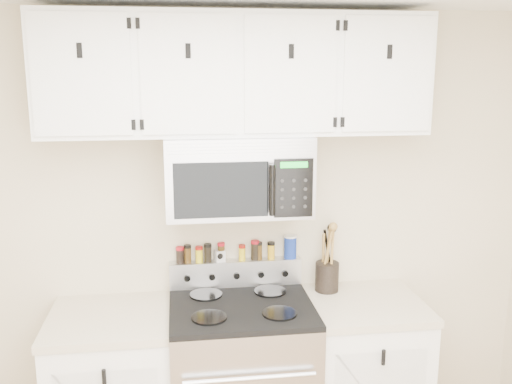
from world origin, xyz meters
TOP-DOWN VIEW (x-y plane):
  - back_wall at (0.00, 1.75)m, footprint 3.50×0.01m
  - range at (0.00, 1.43)m, footprint 0.76×0.65m
  - base_cabinet_right at (0.69, 1.45)m, footprint 0.64×0.62m
  - microwave at (0.00, 1.55)m, footprint 0.76×0.44m
  - upper_cabinets at (-0.00, 1.58)m, footprint 2.00×0.35m
  - utensil_crock at (0.52, 1.63)m, footprint 0.14×0.14m
  - kitchen_timer at (-0.09, 1.71)m, footprint 0.07×0.06m
  - salt_canister at (0.32, 1.71)m, footprint 0.07×0.07m
  - spice_jar_0 at (-0.32, 1.71)m, footprint 0.05×0.05m
  - spice_jar_1 at (-0.27, 1.71)m, footprint 0.04×0.04m
  - spice_jar_2 at (-0.21, 1.71)m, footprint 0.04×0.04m
  - spice_jar_3 at (-0.16, 1.71)m, footprint 0.04×0.04m
  - spice_jar_4 at (-0.08, 1.71)m, footprint 0.04×0.04m
  - spice_jar_5 at (0.04, 1.71)m, footprint 0.04×0.04m
  - spice_jar_6 at (0.11, 1.71)m, footprint 0.05×0.05m
  - spice_jar_7 at (0.14, 1.71)m, footprint 0.04×0.04m
  - spice_jar_8 at (0.21, 1.71)m, footprint 0.04×0.04m

SIDE VIEW (x-z plane):
  - base_cabinet_right at x=0.69m, z-range 0.00..0.92m
  - range at x=0.00m, z-range -0.06..1.04m
  - utensil_crock at x=0.52m, z-range 0.82..1.22m
  - kitchen_timer at x=-0.09m, z-range 1.10..1.16m
  - spice_jar_5 at x=0.04m, z-range 1.10..1.19m
  - spice_jar_2 at x=-0.21m, z-range 1.10..1.19m
  - spice_jar_0 at x=-0.32m, z-range 1.10..1.19m
  - spice_jar_8 at x=0.21m, z-range 1.10..1.20m
  - spice_jar_7 at x=0.14m, z-range 1.10..1.20m
  - spice_jar_1 at x=-0.27m, z-range 1.10..1.20m
  - spice_jar_3 at x=-0.16m, z-range 1.10..1.21m
  - spice_jar_4 at x=-0.08m, z-range 1.10..1.21m
  - spice_jar_6 at x=0.11m, z-range 1.10..1.21m
  - salt_canister at x=0.32m, z-range 1.10..1.23m
  - back_wall at x=0.00m, z-range 0.00..2.50m
  - microwave at x=0.00m, z-range 1.42..1.84m
  - upper_cabinets at x=0.00m, z-range 1.84..2.46m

